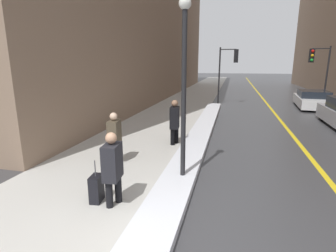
{
  "coord_description": "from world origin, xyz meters",
  "views": [
    {
      "loc": [
        1.49,
        -3.6,
        2.92
      ],
      "look_at": [
        -0.4,
        4.0,
        1.05
      ],
      "focal_mm": 28.0,
      "sensor_mm": 36.0,
      "label": 1
    }
  ],
  "objects_px": {
    "traffic_light_near": "(229,64)",
    "parked_car_white": "(312,99)",
    "lamp_post": "(184,76)",
    "rolling_suitcase": "(96,189)",
    "pedestrian_nearside": "(114,135)",
    "traffic_light_far": "(318,64)",
    "pedestrian_with_shoulder_bag": "(175,120)",
    "pedestrian_trailing": "(112,166)"
  },
  "relations": [
    {
      "from": "pedestrian_nearside",
      "to": "parked_car_white",
      "type": "relative_size",
      "value": 0.34
    },
    {
      "from": "rolling_suitcase",
      "to": "pedestrian_trailing",
      "type": "bearing_deg",
      "value": 78.99
    },
    {
      "from": "pedestrian_with_shoulder_bag",
      "to": "parked_car_white",
      "type": "relative_size",
      "value": 0.36
    },
    {
      "from": "traffic_light_far",
      "to": "pedestrian_with_shoulder_bag",
      "type": "xyz_separation_m",
      "value": [
        -7.42,
        -10.81,
        -2.0
      ]
    },
    {
      "from": "rolling_suitcase",
      "to": "pedestrian_nearside",
      "type": "bearing_deg",
      "value": -171.76
    },
    {
      "from": "pedestrian_trailing",
      "to": "lamp_post",
      "type": "bearing_deg",
      "value": 134.44
    },
    {
      "from": "lamp_post",
      "to": "pedestrian_with_shoulder_bag",
      "type": "xyz_separation_m",
      "value": [
        -0.88,
        3.03,
        -1.72
      ]
    },
    {
      "from": "lamp_post",
      "to": "traffic_light_far",
      "type": "xyz_separation_m",
      "value": [
        6.54,
        13.84,
        0.28
      ]
    },
    {
      "from": "pedestrian_trailing",
      "to": "rolling_suitcase",
      "type": "distance_m",
      "value": 0.72
    },
    {
      "from": "pedestrian_nearside",
      "to": "parked_car_white",
      "type": "xyz_separation_m",
      "value": [
        8.57,
        12.56,
        -0.3
      ]
    },
    {
      "from": "traffic_light_near",
      "to": "pedestrian_nearside",
      "type": "relative_size",
      "value": 2.62
    },
    {
      "from": "traffic_light_far",
      "to": "lamp_post",
      "type": "bearing_deg",
      "value": 60.55
    },
    {
      "from": "traffic_light_far",
      "to": "pedestrian_nearside",
      "type": "distance_m",
      "value": 15.86
    },
    {
      "from": "lamp_post",
      "to": "rolling_suitcase",
      "type": "distance_m",
      "value": 3.19
    },
    {
      "from": "lamp_post",
      "to": "pedestrian_trailing",
      "type": "distance_m",
      "value": 2.59
    },
    {
      "from": "traffic_light_far",
      "to": "rolling_suitcase",
      "type": "distance_m",
      "value": 17.52
    },
    {
      "from": "traffic_light_near",
      "to": "parked_car_white",
      "type": "xyz_separation_m",
      "value": [
        5.61,
        -0.0,
        -2.36
      ]
    },
    {
      "from": "pedestrian_nearside",
      "to": "rolling_suitcase",
      "type": "height_order",
      "value": "pedestrian_nearside"
    },
    {
      "from": "parked_car_white",
      "to": "pedestrian_trailing",
      "type": "bearing_deg",
      "value": 157.74
    },
    {
      "from": "traffic_light_far",
      "to": "pedestrian_nearside",
      "type": "bearing_deg",
      "value": 52.03
    },
    {
      "from": "pedestrian_with_shoulder_bag",
      "to": "parked_car_white",
      "type": "height_order",
      "value": "pedestrian_with_shoulder_bag"
    },
    {
      "from": "pedestrian_trailing",
      "to": "pedestrian_nearside",
      "type": "xyz_separation_m",
      "value": [
        -1.02,
        2.26,
        -0.03
      ]
    },
    {
      "from": "pedestrian_with_shoulder_bag",
      "to": "traffic_light_far",
      "type": "bearing_deg",
      "value": 138.68
    },
    {
      "from": "pedestrian_trailing",
      "to": "pedestrian_nearside",
      "type": "distance_m",
      "value": 2.48
    },
    {
      "from": "pedestrian_with_shoulder_bag",
      "to": "rolling_suitcase",
      "type": "bearing_deg",
      "value": -16.02
    },
    {
      "from": "lamp_post",
      "to": "rolling_suitcase",
      "type": "xyz_separation_m",
      "value": [
        -1.61,
        -1.45,
        -2.34
      ]
    },
    {
      "from": "traffic_light_near",
      "to": "pedestrian_with_shoulder_bag",
      "type": "xyz_separation_m",
      "value": [
        -1.64,
        -10.31,
        -2.0
      ]
    },
    {
      "from": "lamp_post",
      "to": "pedestrian_with_shoulder_bag",
      "type": "height_order",
      "value": "lamp_post"
    },
    {
      "from": "traffic_light_near",
      "to": "parked_car_white",
      "type": "bearing_deg",
      "value": 0.46
    },
    {
      "from": "lamp_post",
      "to": "parked_car_white",
      "type": "relative_size",
      "value": 0.95
    },
    {
      "from": "pedestrian_trailing",
      "to": "pedestrian_with_shoulder_bag",
      "type": "bearing_deg",
      "value": 169.31
    },
    {
      "from": "lamp_post",
      "to": "parked_car_white",
      "type": "height_order",
      "value": "lamp_post"
    },
    {
      "from": "pedestrian_trailing",
      "to": "pedestrian_with_shoulder_bag",
      "type": "height_order",
      "value": "pedestrian_with_shoulder_bag"
    },
    {
      "from": "traffic_light_far",
      "to": "rolling_suitcase",
      "type": "height_order",
      "value": "traffic_light_far"
    },
    {
      "from": "lamp_post",
      "to": "parked_car_white",
      "type": "bearing_deg",
      "value": 64.49
    },
    {
      "from": "traffic_light_near",
      "to": "pedestrian_trailing",
      "type": "distance_m",
      "value": 15.09
    },
    {
      "from": "traffic_light_near",
      "to": "pedestrian_with_shoulder_bag",
      "type": "bearing_deg",
      "value": -98.57
    },
    {
      "from": "parked_car_white",
      "to": "pedestrian_with_shoulder_bag",
      "type": "bearing_deg",
      "value": 149.64
    },
    {
      "from": "parked_car_white",
      "to": "rolling_suitcase",
      "type": "xyz_separation_m",
      "value": [
        -7.97,
        -14.79,
        -0.26
      ]
    },
    {
      "from": "rolling_suitcase",
      "to": "traffic_light_far",
      "type": "bearing_deg",
      "value": 145.11
    },
    {
      "from": "rolling_suitcase",
      "to": "lamp_post",
      "type": "bearing_deg",
      "value": 125.23
    },
    {
      "from": "pedestrian_nearside",
      "to": "lamp_post",
      "type": "bearing_deg",
      "value": 63.83
    }
  ]
}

